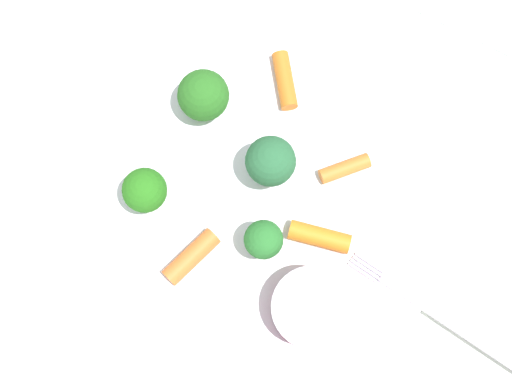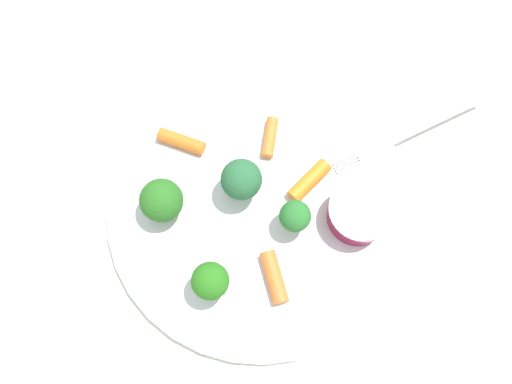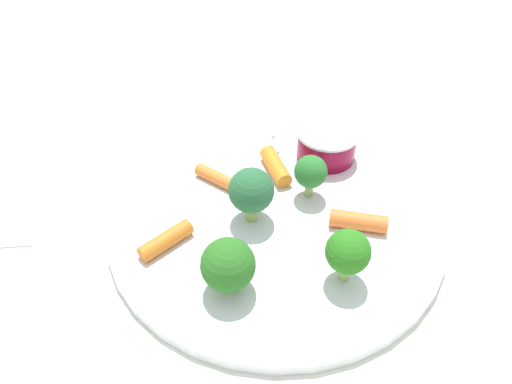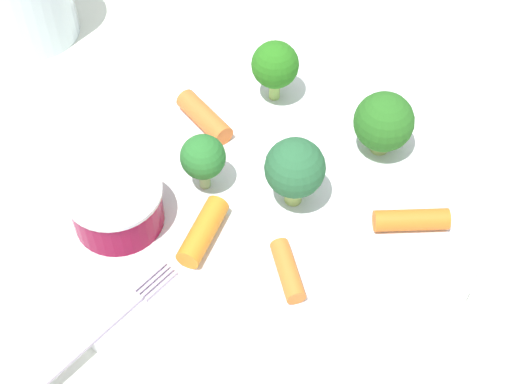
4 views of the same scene
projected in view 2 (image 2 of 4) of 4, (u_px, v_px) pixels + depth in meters
The scene contains 12 objects.
ground_plane at pixel (259, 208), 0.62m from camera, with size 2.40×2.40×0.00m, color white.
plate at pixel (259, 207), 0.61m from camera, with size 0.32×0.32×0.01m, color white.
sauce_cup at pixel (359, 213), 0.59m from camera, with size 0.06×0.06×0.03m.
broccoli_floret_0 at pixel (241, 180), 0.58m from camera, with size 0.04×0.04×0.06m.
broccoli_floret_1 at pixel (295, 216), 0.57m from camera, with size 0.03×0.03×0.05m.
broccoli_floret_2 at pixel (161, 200), 0.58m from camera, with size 0.04×0.04×0.05m.
broccoli_floret_3 at pixel (210, 281), 0.55m from camera, with size 0.04×0.04×0.05m.
carrot_stick_0 at pixel (274, 277), 0.58m from camera, with size 0.02×0.02×0.05m, color orange.
carrot_stick_1 at pixel (309, 181), 0.61m from camera, with size 0.02×0.02×0.05m, color orange.
carrot_stick_2 at pixel (181, 141), 0.62m from camera, with size 0.01×0.01×0.05m, color orange.
carrot_stick_3 at pixel (270, 138), 0.62m from camera, with size 0.01×0.01×0.04m, color orange.
fork at pixel (407, 135), 0.63m from camera, with size 0.18×0.04×0.00m.
Camera 2 is at (-0.10, -0.13, 0.60)m, focal length 41.11 mm.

